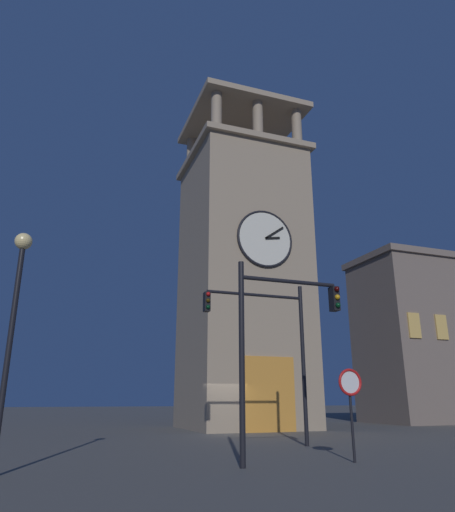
{
  "coord_description": "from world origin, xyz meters",
  "views": [
    {
      "loc": [
        8.68,
        23.7,
        1.69
      ],
      "look_at": [
        -1.42,
        -4.22,
        10.85
      ],
      "focal_mm": 32.68,
      "sensor_mm": 36.0,
      "label": 1
    }
  ],
  "objects": [
    {
      "name": "traffic_signal_near",
      "position": [
        2.83,
        11.59,
        3.65
      ],
      "size": [
        3.27,
        0.41,
        5.53
      ],
      "color": "black",
      "rests_on": "ground_plane"
    },
    {
      "name": "ground_plane",
      "position": [
        0.0,
        0.0,
        0.0
      ],
      "size": [
        200.0,
        200.0,
        0.0
      ],
      "primitive_type": "plane",
      "color": "#56544F"
    },
    {
      "name": "traffic_signal_mid",
      "position": [
        0.72,
        6.93,
        4.12
      ],
      "size": [
        4.24,
        0.41,
        6.2
      ],
      "color": "black",
      "rests_on": "ground_plane"
    },
    {
      "name": "street_lamp",
      "position": [
        9.78,
        11.04,
        4.02
      ],
      "size": [
        0.44,
        0.44,
        5.87
      ],
      "color": "black",
      "rests_on": "ground_plane"
    },
    {
      "name": "no_horn_sign",
      "position": [
        0.52,
        11.66,
        1.99
      ],
      "size": [
        0.78,
        0.14,
        2.56
      ],
      "color": "black",
      "rests_on": "ground_plane"
    },
    {
      "name": "clocktower",
      "position": [
        -2.49,
        -4.2,
        9.51
      ],
      "size": [
        7.67,
        7.88,
        24.29
      ],
      "color": "gray",
      "rests_on": "ground_plane"
    }
  ]
}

